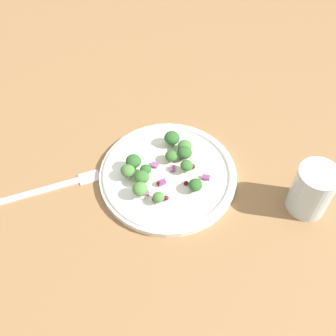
# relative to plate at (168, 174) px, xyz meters

# --- Properties ---
(ground_plane) EXTENTS (1.80, 1.80, 0.02)m
(ground_plane) POSITION_rel_plate_xyz_m (0.03, -0.01, -0.02)
(ground_plane) COLOR olive
(plate) EXTENTS (0.24, 0.24, 0.02)m
(plate) POSITION_rel_plate_xyz_m (0.00, 0.00, 0.00)
(plate) COLOR white
(plate) RESTS_ON ground_plane
(dressing_pool) EXTENTS (0.14, 0.14, 0.00)m
(dressing_pool) POSITION_rel_plate_xyz_m (-0.00, 0.00, 0.00)
(dressing_pool) COLOR white
(dressing_pool) RESTS_ON plate
(broccoli_floret_0) EXTENTS (0.02, 0.02, 0.02)m
(broccoli_floret_0) POSITION_rel_plate_xyz_m (0.02, -0.03, 0.02)
(broccoli_floret_0) COLOR #8EB77A
(broccoli_floret_0) RESTS_ON plate
(broccoli_floret_1) EXTENTS (0.03, 0.03, 0.03)m
(broccoli_floret_1) POSITION_rel_plate_xyz_m (-0.06, -0.03, 0.02)
(broccoli_floret_1) COLOR #8EB77A
(broccoli_floret_1) RESTS_ON plate
(broccoli_floret_2) EXTENTS (0.02, 0.02, 0.02)m
(broccoli_floret_2) POSITION_rel_plate_xyz_m (0.05, -0.05, 0.02)
(broccoli_floret_2) COLOR #9EC684
(broccoli_floret_2) RESTS_ON plate
(broccoli_floret_3) EXTENTS (0.03, 0.03, 0.03)m
(broccoli_floret_3) POSITION_rel_plate_xyz_m (-0.06, -0.00, 0.02)
(broccoli_floret_3) COLOR #8EB77A
(broccoli_floret_3) RESTS_ON plate
(broccoli_floret_4) EXTENTS (0.02, 0.02, 0.02)m
(broccoli_floret_4) POSITION_rel_plate_xyz_m (0.00, 0.06, 0.02)
(broccoli_floret_4) COLOR #9EC684
(broccoli_floret_4) RESTS_ON plate
(broccoli_floret_5) EXTENTS (0.03, 0.03, 0.03)m
(broccoli_floret_5) POSITION_rel_plate_xyz_m (0.07, -0.01, 0.02)
(broccoli_floret_5) COLOR #ADD18E
(broccoli_floret_5) RESTS_ON plate
(broccoli_floret_6) EXTENTS (0.03, 0.03, 0.03)m
(broccoli_floret_6) POSITION_rel_plate_xyz_m (-0.04, 0.01, 0.02)
(broccoli_floret_6) COLOR #ADD18E
(broccoli_floret_6) RESTS_ON plate
(broccoli_floret_7) EXTENTS (0.02, 0.02, 0.02)m
(broccoli_floret_7) POSITION_rel_plate_xyz_m (-0.02, -0.01, 0.02)
(broccoli_floret_7) COLOR #8EB77A
(broccoli_floret_7) RESTS_ON plate
(broccoli_floret_8) EXTENTS (0.03, 0.03, 0.03)m
(broccoli_floret_8) POSITION_rel_plate_xyz_m (0.04, -0.02, 0.02)
(broccoli_floret_8) COLOR #9EC684
(broccoli_floret_8) RESTS_ON plate
(broccoli_floret_9) EXTENTS (0.02, 0.02, 0.02)m
(broccoli_floret_9) POSITION_rel_plate_xyz_m (-0.02, 0.03, 0.02)
(broccoli_floret_9) COLOR #8EB77A
(broccoli_floret_9) RESTS_ON plate
(broccoli_floret_10) EXTENTS (0.03, 0.03, 0.03)m
(broccoli_floret_10) POSITION_rel_plate_xyz_m (0.02, -0.05, 0.02)
(broccoli_floret_10) COLOR #8EB77A
(broccoli_floret_10) RESTS_ON plate
(broccoli_floret_11) EXTENTS (0.02, 0.02, 0.02)m
(broccoli_floret_11) POSITION_rel_plate_xyz_m (0.06, 0.02, 0.02)
(broccoli_floret_11) COLOR #8EB77A
(broccoli_floret_11) RESTS_ON plate
(cranberry_0) EXTENTS (0.01, 0.01, 0.01)m
(cranberry_0) POSITION_rel_plate_xyz_m (0.00, 0.04, 0.01)
(cranberry_0) COLOR #4C0A14
(cranberry_0) RESTS_ON plate
(cranberry_1) EXTENTS (0.01, 0.01, 0.01)m
(cranberry_1) POSITION_rel_plate_xyz_m (0.06, 0.01, 0.01)
(cranberry_1) COLOR maroon
(cranberry_1) RESTS_ON plate
(cranberry_2) EXTENTS (0.01, 0.01, 0.01)m
(cranberry_2) POSITION_rel_plate_xyz_m (-0.03, 0.03, 0.01)
(cranberry_2) COLOR #4C0A14
(cranberry_2) RESTS_ON plate
(cranberry_3) EXTENTS (0.01, 0.01, 0.01)m
(cranberry_3) POSITION_rel_plate_xyz_m (0.03, 0.00, 0.01)
(cranberry_3) COLOR #4C0A14
(cranberry_3) RESTS_ON plate
(cranberry_4) EXTENTS (0.01, 0.01, 0.01)m
(cranberry_4) POSITION_rel_plate_xyz_m (-0.06, -0.00, 0.01)
(cranberry_4) COLOR maroon
(cranberry_4) RESTS_ON plate
(cranberry_5) EXTENTS (0.01, 0.01, 0.01)m
(cranberry_5) POSITION_rel_plate_xyz_m (-0.07, -0.01, 0.01)
(cranberry_5) COLOR #4C0A14
(cranberry_5) RESTS_ON plate
(cranberry_6) EXTENTS (0.01, 0.01, 0.01)m
(cranberry_6) POSITION_rel_plate_xyz_m (0.05, 0.03, 0.01)
(cranberry_6) COLOR maroon
(cranberry_6) RESTS_ON plate
(onion_bit_0) EXTENTS (0.01, 0.02, 0.01)m
(onion_bit_0) POSITION_rel_plate_xyz_m (-0.03, 0.06, 0.01)
(onion_bit_0) COLOR #843D75
(onion_bit_0) RESTS_ON plate
(onion_bit_1) EXTENTS (0.02, 0.01, 0.01)m
(onion_bit_1) POSITION_rel_plate_xyz_m (0.03, 0.01, 0.01)
(onion_bit_1) COLOR #843D75
(onion_bit_1) RESTS_ON plate
(onion_bit_2) EXTENTS (0.02, 0.02, 0.00)m
(onion_bit_2) POSITION_rel_plate_xyz_m (-0.04, 0.00, 0.01)
(onion_bit_2) COLOR #A35B93
(onion_bit_2) RESTS_ON plate
(onion_bit_3) EXTENTS (0.01, 0.01, 0.00)m
(onion_bit_3) POSITION_rel_plate_xyz_m (0.00, -0.03, 0.01)
(onion_bit_3) COLOR #934C84
(onion_bit_3) RESTS_ON plate
(onion_bit_4) EXTENTS (0.01, 0.01, 0.00)m
(onion_bit_4) POSITION_rel_plate_xyz_m (0.06, -0.00, 0.01)
(onion_bit_4) COLOR #A35B93
(onion_bit_4) RESTS_ON plate
(onion_bit_5) EXTENTS (0.01, 0.01, 0.01)m
(onion_bit_5) POSITION_rel_plate_xyz_m (-0.01, 0.00, 0.01)
(onion_bit_5) COLOR #934C84
(onion_bit_5) RESTS_ON plate
(fork) EXTENTS (0.16, 0.12, 0.01)m
(fork) POSITION_rel_plate_xyz_m (0.13, -0.15, -0.01)
(fork) COLOR silver
(fork) RESTS_ON ground_plane
(water_glass) EXTENTS (0.06, 0.06, 0.09)m
(water_glass) POSITION_rel_plate_xyz_m (-0.08, 0.22, 0.04)
(water_glass) COLOR silver
(water_glass) RESTS_ON ground_plane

